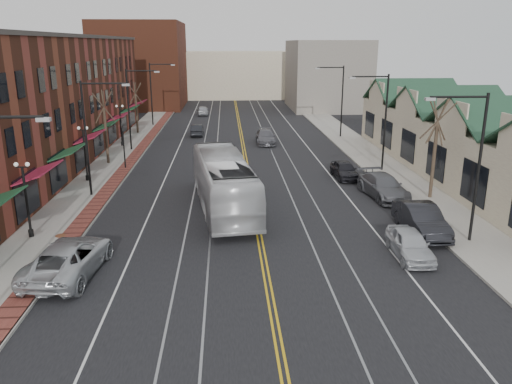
{
  "coord_description": "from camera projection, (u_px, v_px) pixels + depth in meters",
  "views": [
    {
      "loc": [
        -1.78,
        -18.8,
        10.55
      ],
      "look_at": [
        -0.06,
        9.74,
        2.0
      ],
      "focal_mm": 35.0,
      "sensor_mm": 36.0,
      "label": 1
    }
  ],
  "objects": [
    {
      "name": "streetlight_l_1",
      "position": [
        92.0,
        127.0,
        34.33
      ],
      "size": [
        3.33,
        0.25,
        8.0
      ],
      "color": "black",
      "rests_on": "sidewalk_left"
    },
    {
      "name": "parked_car_d",
      "position": [
        344.0,
        170.0,
        40.42
      ],
      "size": [
        1.83,
        4.19,
        1.41
      ],
      "primitive_type": "imported",
      "rotation": [
        0.0,
        0.0,
        0.04
      ],
      "color": "black",
      "rests_on": "ground"
    },
    {
      "name": "transit_bus",
      "position": [
        224.0,
        182.0,
        32.76
      ],
      "size": [
        4.65,
        13.08,
        3.57
      ],
      "primitive_type": "imported",
      "rotation": [
        0.0,
        0.0,
        3.27
      ],
      "color": "silver",
      "rests_on": "ground"
    },
    {
      "name": "streetlight_r_2",
      "position": [
        338.0,
        94.0,
        56.65
      ],
      "size": [
        3.33,
        0.25,
        8.0
      ],
      "color": "black",
      "rests_on": "sidewalk_right"
    },
    {
      "name": "traffic_signal",
      "position": [
        124.0,
        143.0,
        42.78
      ],
      "size": [
        0.18,
        0.15,
        3.8
      ],
      "color": "black",
      "rests_on": "sidewalk_left"
    },
    {
      "name": "distant_car_far",
      "position": [
        202.0,
        110.0,
        76.0
      ],
      "size": [
        2.08,
        4.32,
        1.42
      ],
      "primitive_type": "imported",
      "rotation": [
        0.0,
        0.0,
        3.24
      ],
      "color": "#A9ACB0",
      "rests_on": "ground"
    },
    {
      "name": "streetlight_l_2",
      "position": [
        133.0,
        101.0,
        49.64
      ],
      "size": [
        3.33,
        0.25,
        8.0
      ],
      "color": "black",
      "rests_on": "sidewalk_left"
    },
    {
      "name": "parked_car_c",
      "position": [
        383.0,
        186.0,
        35.38
      ],
      "size": [
        2.95,
        5.77,
        1.6
      ],
      "primitive_type": "imported",
      "rotation": [
        0.0,
        0.0,
        0.13
      ],
      "color": "#5A5C61",
      "rests_on": "ground"
    },
    {
      "name": "manhole_mid",
      "position": [
        27.0,
        275.0,
        23.29
      ],
      "size": [
        0.6,
        0.6,
        0.02
      ],
      "primitive_type": "cylinder",
      "color": "#592D19",
      "rests_on": "sidewalk_left"
    },
    {
      "name": "parked_car_a",
      "position": [
        410.0,
        244.0,
        25.47
      ],
      "size": [
        1.77,
        4.2,
        1.42
      ],
      "primitive_type": "imported",
      "rotation": [
        0.0,
        0.0,
        -0.02
      ],
      "color": "silver",
      "rests_on": "ground"
    },
    {
      "name": "building_right",
      "position": [
        469.0,
        149.0,
        40.61
      ],
      "size": [
        8.0,
        36.0,
        4.6
      ],
      "primitive_type": "cube",
      "color": "#BCAC91",
      "rests_on": "ground"
    },
    {
      "name": "streetlight_r_0",
      "position": [
        472.0,
        153.0,
        26.04
      ],
      "size": [
        3.33,
        0.25,
        8.0
      ],
      "color": "black",
      "rests_on": "sidewalk_right"
    },
    {
      "name": "lamppost_l_3",
      "position": [
        121.0,
        126.0,
        52.26
      ],
      "size": [
        0.84,
        0.28,
        4.27
      ],
      "color": "black",
      "rests_on": "sidewalk_left"
    },
    {
      "name": "building_left",
      "position": [
        32.0,
        102.0,
        44.26
      ],
      "size": [
        10.0,
        50.0,
        11.0
      ],
      "primitive_type": "cube",
      "color": "brown",
      "rests_on": "ground"
    },
    {
      "name": "sidewalk_left",
      "position": [
        98.0,
        181.0,
        39.52
      ],
      "size": [
        4.0,
        120.0,
        0.15
      ],
      "primitive_type": "cube",
      "color": "gray",
      "rests_on": "ground"
    },
    {
      "name": "parked_car_b",
      "position": [
        421.0,
        219.0,
        28.58
      ],
      "size": [
        1.83,
        5.17,
        1.7
      ],
      "primitive_type": "imported",
      "rotation": [
        0.0,
        0.0,
        0.01
      ],
      "color": "black",
      "rests_on": "ground"
    },
    {
      "name": "streetlight_r_1",
      "position": [
        381.0,
        113.0,
        41.34
      ],
      "size": [
        3.33,
        0.25,
        8.0
      ],
      "color": "black",
      "rests_on": "sidewalk_right"
    },
    {
      "name": "streetlight_l_3",
      "position": [
        154.0,
        87.0,
        64.94
      ],
      "size": [
        3.33,
        0.25,
        8.0
      ],
      "color": "black",
      "rests_on": "sidewalk_left"
    },
    {
      "name": "distant_car_left",
      "position": [
        197.0,
        130.0,
        59.18
      ],
      "size": [
        1.4,
        3.97,
        1.31
      ],
      "primitive_type": "imported",
      "rotation": [
        0.0,
        0.0,
        3.14
      ],
      "color": "black",
      "rests_on": "ground"
    },
    {
      "name": "distant_car_right",
      "position": [
        266.0,
        137.0,
        54.45
      ],
      "size": [
        2.14,
        5.12,
        1.48
      ],
      "primitive_type": "imported",
      "rotation": [
        0.0,
        0.0,
        -0.01
      ],
      "color": "#5B5B62",
      "rests_on": "ground"
    },
    {
      "name": "lamppost_l_2",
      "position": [
        85.0,
        155.0,
        38.87
      ],
      "size": [
        0.84,
        0.28,
        4.27
      ],
      "color": "black",
      "rests_on": "sidewalk_left"
    },
    {
      "name": "lamppost_l_1",
      "position": [
        27.0,
        202.0,
        27.39
      ],
      "size": [
        0.84,
        0.28,
        4.27
      ],
      "color": "black",
      "rests_on": "sidewalk_left"
    },
    {
      "name": "tree_left_far",
      "position": [
        136.0,
        107.0,
        59.62
      ],
      "size": [
        1.66,
        1.28,
        6.02
      ],
      "color": "#382B21",
      "rests_on": "sidewalk_left"
    },
    {
      "name": "backdrop_left",
      "position": [
        142.0,
        65.0,
        85.13
      ],
      "size": [
        14.0,
        18.0,
        14.0
      ],
      "primitive_type": "cube",
      "color": "brown",
      "rests_on": "ground"
    },
    {
      "name": "manhole_far",
      "position": [
        61.0,
        236.0,
        28.07
      ],
      "size": [
        0.6,
        0.6,
        0.02
      ],
      "primitive_type": "cylinder",
      "color": "#592D19",
      "rests_on": "sidewalk_left"
    },
    {
      "name": "backdrop_right",
      "position": [
        327.0,
        75.0,
        82.56
      ],
      "size": [
        12.0,
        16.0,
        11.0
      ],
      "primitive_type": "cube",
      "color": "slate",
      "rests_on": "ground"
    },
    {
      "name": "ground",
      "position": [
        271.0,
        303.0,
        21.11
      ],
      "size": [
        160.0,
        160.0,
        0.0
      ],
      "primitive_type": "plane",
      "color": "black",
      "rests_on": "ground"
    },
    {
      "name": "tree_left_near",
      "position": [
        105.0,
        126.0,
        44.25
      ],
      "size": [
        1.78,
        1.37,
        6.48
      ],
      "color": "#382B21",
      "rests_on": "sidewalk_left"
    },
    {
      "name": "backdrop_mid",
      "position": [
        234.0,
        74.0,
        101.11
      ],
      "size": [
        22.0,
        14.0,
        9.0
      ],
      "primitive_type": "cube",
      "color": "#BCAC91",
      "rests_on": "ground"
    },
    {
      "name": "sidewalk_right",
      "position": [
        395.0,
        176.0,
        40.9
      ],
      "size": [
        4.0,
        120.0,
        0.15
      ],
      "primitive_type": "cube",
      "color": "gray",
      "rests_on": "ground"
    },
    {
      "name": "tree_right_mid",
      "position": [
        435.0,
        147.0,
        34.14
      ],
      "size": [
        1.9,
        1.46,
        6.93
      ],
      "color": "#382B21",
      "rests_on": "sidewalk_right"
    },
    {
      "name": "parked_suv",
      "position": [
        69.0,
        258.0,
        23.47
      ],
      "size": [
        3.39,
        6.26,
        1.67
      ],
      "primitive_type": "imported",
      "rotation": [
        0.0,
        0.0,
        3.04
      ],
      "color": "#B8BBBF",
      "rests_on": "ground"
    }
  ]
}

